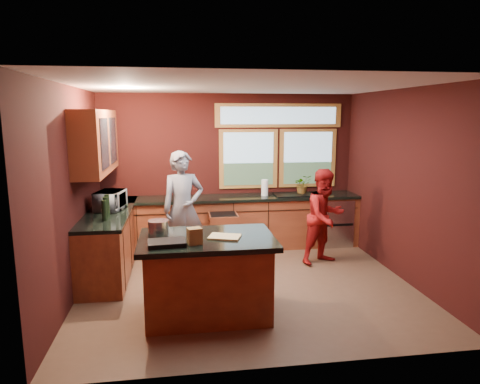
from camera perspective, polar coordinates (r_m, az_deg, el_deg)
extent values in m
plane|color=brown|center=(6.10, 0.93, -12.22)|extent=(4.50, 4.50, 0.00)
cube|color=black|center=(7.68, -1.46, 2.91)|extent=(4.50, 0.02, 2.70)
cube|color=black|center=(3.81, 5.87, -4.73)|extent=(4.50, 0.02, 2.70)
cube|color=black|center=(5.80, -21.53, -0.21)|extent=(0.02, 4.00, 2.70)
cube|color=black|center=(6.48, 21.02, 0.85)|extent=(0.02, 4.00, 2.70)
cube|color=silver|center=(5.65, 1.01, 13.99)|extent=(4.50, 4.00, 0.02)
cube|color=#7C9AAC|center=(7.69, 1.14, 4.42)|extent=(1.06, 0.02, 1.06)
cube|color=#7C9AAC|center=(7.95, 9.01, 4.48)|extent=(1.06, 0.02, 1.06)
cube|color=#AF7432|center=(7.76, 5.23, 10.12)|extent=(2.30, 0.02, 0.42)
cube|color=#5E2616|center=(6.53, -18.67, 6.37)|extent=(0.36, 1.80, 0.90)
cube|color=#5E2616|center=(7.56, -1.15, -4.24)|extent=(4.50, 0.60, 0.88)
cube|color=black|center=(7.45, -1.16, -0.79)|extent=(4.50, 0.64, 0.05)
cube|color=#B7B7BC|center=(7.98, 12.18, -3.80)|extent=(0.60, 0.58, 0.85)
cube|color=black|center=(7.63, 7.09, -0.60)|extent=(0.66, 0.46, 0.05)
cube|color=#5E2616|center=(6.76, -16.93, -6.44)|extent=(0.60, 2.30, 0.88)
cube|color=black|center=(6.65, -17.05, -2.60)|extent=(0.64, 2.30, 0.05)
cube|color=#5E2616|center=(5.12, -4.36, -11.44)|extent=(1.40, 0.90, 0.88)
cube|color=black|center=(4.97, -4.43, -6.34)|extent=(1.55, 1.05, 0.06)
imported|color=slate|center=(6.68, -7.59, -2.24)|extent=(0.74, 0.58, 1.79)
imported|color=maroon|center=(6.86, 11.26, -3.23)|extent=(0.90, 0.81, 1.51)
imported|color=#999999|center=(6.65, -16.91, -1.10)|extent=(0.45, 0.58, 0.29)
imported|color=#999999|center=(7.74, 8.34, 1.00)|extent=(0.31, 0.27, 0.34)
cylinder|color=white|center=(7.52, 3.32, 0.58)|extent=(0.12, 0.12, 0.28)
cube|color=tan|center=(4.92, -2.07, -5.98)|extent=(0.41, 0.35, 0.02)
cylinder|color=#BCBCC2|center=(5.07, -10.80, -4.73)|extent=(0.24, 0.24, 0.18)
cube|color=brown|center=(4.69, -6.08, -5.86)|extent=(0.17, 0.15, 0.18)
cube|color=black|center=(4.70, -9.74, -6.72)|extent=(0.42, 0.31, 0.05)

